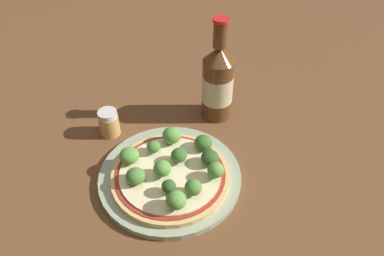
% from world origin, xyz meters
% --- Properties ---
extents(ground_plane, '(3.00, 3.00, 0.00)m').
position_xyz_m(ground_plane, '(0.00, 0.00, 0.00)').
color(ground_plane, brown).
extents(plate, '(0.25, 0.25, 0.01)m').
position_xyz_m(plate, '(-0.00, -0.00, 0.01)').
color(plate, '#93A384').
rests_on(plate, ground_plane).
extents(pizza, '(0.21, 0.21, 0.01)m').
position_xyz_m(pizza, '(0.00, -0.01, 0.02)').
color(pizza, tan).
rests_on(pizza, plate).
extents(broccoli_floret_0, '(0.03, 0.03, 0.03)m').
position_xyz_m(broccoli_floret_0, '(0.07, 0.00, 0.04)').
color(broccoli_floret_0, '#7A9E5B').
rests_on(broccoli_floret_0, pizza).
extents(broccoli_floret_1, '(0.03, 0.03, 0.03)m').
position_xyz_m(broccoli_floret_1, '(0.02, 0.01, 0.04)').
color(broccoli_floret_1, '#7A9E5B').
rests_on(broccoli_floret_1, pizza).
extents(broccoli_floret_2, '(0.02, 0.02, 0.03)m').
position_xyz_m(broccoli_floret_2, '(-0.01, -0.05, 0.04)').
color(broccoli_floret_2, '#7A9E5B').
rests_on(broccoli_floret_2, pizza).
extents(broccoli_floret_3, '(0.03, 0.03, 0.03)m').
position_xyz_m(broccoli_floret_3, '(-0.07, 0.03, 0.04)').
color(broccoli_floret_3, '#7A9E5B').
rests_on(broccoli_floret_3, pizza).
extents(broccoli_floret_4, '(0.03, 0.03, 0.03)m').
position_xyz_m(broccoli_floret_4, '(0.07, -0.03, 0.04)').
color(broccoli_floret_4, '#7A9E5B').
rests_on(broccoli_floret_4, pizza).
extents(broccoli_floret_5, '(0.03, 0.03, 0.03)m').
position_xyz_m(broccoli_floret_5, '(0.07, 0.04, 0.04)').
color(broccoli_floret_5, '#7A9E5B').
rests_on(broccoli_floret_5, pizza).
extents(broccoli_floret_6, '(0.03, 0.03, 0.03)m').
position_xyz_m(broccoli_floret_6, '(-0.06, -0.02, 0.04)').
color(broccoli_floret_6, '#7A9E5B').
rests_on(broccoli_floret_6, pizza).
extents(broccoli_floret_7, '(0.03, 0.03, 0.03)m').
position_xyz_m(broccoli_floret_7, '(0.01, 0.07, 0.04)').
color(broccoli_floret_7, '#7A9E5B').
rests_on(broccoli_floret_7, pizza).
extents(broccoli_floret_8, '(0.02, 0.02, 0.02)m').
position_xyz_m(broccoli_floret_8, '(-0.02, 0.04, 0.04)').
color(broccoli_floret_8, '#7A9E5B').
rests_on(broccoli_floret_8, pizza).
extents(broccoli_floret_9, '(0.03, 0.03, 0.03)m').
position_xyz_m(broccoli_floret_9, '(0.03, -0.06, 0.04)').
color(broccoli_floret_9, '#7A9E5B').
rests_on(broccoli_floret_9, pizza).
extents(broccoli_floret_10, '(0.03, 0.03, 0.03)m').
position_xyz_m(broccoli_floret_10, '(0.00, -0.08, 0.05)').
color(broccoli_floret_10, '#7A9E5B').
rests_on(broccoli_floret_10, pizza).
extents(broccoli_floret_11, '(0.03, 0.03, 0.03)m').
position_xyz_m(broccoli_floret_11, '(-0.01, -0.01, 0.04)').
color(broccoli_floret_11, '#7A9E5B').
rests_on(broccoli_floret_11, pizza).
extents(beer_bottle, '(0.06, 0.06, 0.22)m').
position_xyz_m(beer_bottle, '(0.12, 0.16, 0.08)').
color(beer_bottle, '#563319').
rests_on(beer_bottle, ground_plane).
extents(pepper_shaker, '(0.04, 0.04, 0.06)m').
position_xyz_m(pepper_shaker, '(-0.10, 0.14, 0.03)').
color(pepper_shaker, tan).
rests_on(pepper_shaker, ground_plane).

